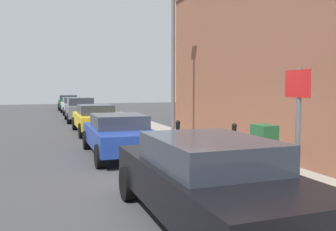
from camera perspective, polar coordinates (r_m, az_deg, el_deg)
name	(u,v)px	position (r m, az deg, el deg)	size (l,w,h in m)	color
ground	(179,185)	(8.05, 1.78, -10.92)	(80.00, 80.00, 0.00)	#38383A
sidewalk	(170,140)	(14.20, 0.29, -3.83)	(2.56, 30.00, 0.15)	gray
corner_building	(327,19)	(14.68, 23.93, 13.88)	(7.80, 10.74, 9.25)	brown
car_black	(208,179)	(5.61, 6.35, -10.04)	(1.95, 4.49, 1.39)	black
car_blue	(119,134)	(11.30, -7.82, -2.91)	(1.88, 4.19, 1.30)	navy
car_yellow	(95,118)	(16.99, -11.49, -0.43)	(1.81, 4.23, 1.33)	gold
car_grey	(80,109)	(23.07, -13.73, 0.99)	(1.84, 4.00, 1.48)	slate
car_silver	(73,105)	(29.65, -14.83, 1.62)	(1.82, 4.23, 1.32)	#B7B7BC
car_green	(68,102)	(35.16, -15.57, 2.09)	(1.93, 4.17, 1.38)	#195933
utility_cabinet	(264,152)	(8.42, 14.96, -5.63)	(0.46, 0.61, 1.15)	#1E4C28
bollard_near_cabinet	(234,141)	(9.74, 10.43, -4.05)	(0.14, 0.14, 1.04)	black
bollard_far_kerb	(178,137)	(10.43, 1.58, -3.40)	(0.14, 0.14, 1.04)	black
street_sign	(298,117)	(6.10, 19.90, -0.30)	(0.08, 0.60, 2.30)	#59595B
lamppost	(173,57)	(13.89, 0.82, 9.33)	(0.20, 0.44, 5.72)	#59595B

